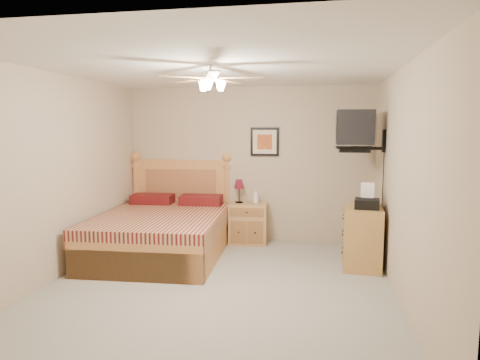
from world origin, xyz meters
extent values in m
plane|color=gray|center=(0.00, 0.00, 0.00)|extent=(4.50, 4.50, 0.00)
cube|color=white|center=(0.00, 0.00, 2.50)|extent=(4.00, 4.50, 0.04)
cube|color=tan|center=(0.00, 2.25, 1.25)|extent=(4.00, 0.04, 2.50)
cube|color=tan|center=(0.00, -2.25, 1.25)|extent=(4.00, 0.04, 2.50)
cube|color=tan|center=(-2.00, 0.00, 1.25)|extent=(0.04, 4.50, 2.50)
cube|color=tan|center=(2.00, 0.00, 1.25)|extent=(0.04, 4.50, 2.50)
cube|color=#AF734D|center=(0.04, 2.00, 0.32)|extent=(0.62, 0.48, 0.64)
imported|color=white|center=(0.16, 2.03, 0.76)|extent=(0.11, 0.11, 0.24)
cube|color=black|center=(0.27, 2.23, 1.62)|extent=(0.46, 0.04, 0.46)
cube|color=#9F6C30|center=(1.73, 1.09, 0.41)|extent=(0.53, 0.72, 0.81)
imported|color=tan|center=(1.67, 1.32, 0.82)|extent=(0.24, 0.30, 0.03)
imported|color=gray|center=(1.71, 1.35, 0.85)|extent=(0.24, 0.29, 0.02)
camera|label=1|loc=(1.13, -4.63, 1.84)|focal=32.00mm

